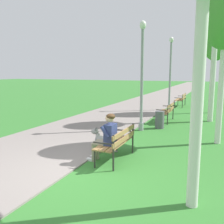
% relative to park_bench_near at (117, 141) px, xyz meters
% --- Properties ---
extents(ground_plane, '(120.00, 120.00, 0.00)m').
position_rel_park_bench_near_xyz_m(ground_plane, '(-0.50, -1.16, -0.51)').
color(ground_plane, '#33752D').
extents(paved_path, '(3.78, 60.00, 0.04)m').
position_rel_park_bench_near_xyz_m(paved_path, '(-2.55, 22.84, -0.49)').
color(paved_path, gray).
rests_on(paved_path, ground).
extents(park_bench_near, '(0.55, 1.50, 0.85)m').
position_rel_park_bench_near_xyz_m(park_bench_near, '(0.00, 0.00, 0.00)').
color(park_bench_near, olive).
rests_on(park_bench_near, ground).
extents(park_bench_mid, '(0.55, 1.50, 0.85)m').
position_rel_park_bench_near_xyz_m(park_bench_mid, '(0.16, 5.57, 0.00)').
color(park_bench_mid, olive).
rests_on(park_bench_mid, ground).
extents(park_bench_far, '(0.55, 1.50, 0.85)m').
position_rel_park_bench_near_xyz_m(park_bench_far, '(0.03, 11.07, 0.00)').
color(park_bench_far, olive).
rests_on(park_bench_far, ground).
extents(person_seated_on_near_bench, '(0.74, 0.49, 1.25)m').
position_rel_park_bench_near_xyz_m(person_seated_on_near_bench, '(-0.21, -0.22, 0.17)').
color(person_seated_on_near_bench, gray).
rests_on(person_seated_on_near_bench, ground).
extents(dog_grey, '(0.83, 0.32, 0.71)m').
position_rel_park_bench_near_xyz_m(dog_grey, '(-0.67, 0.53, -0.25)').
color(dog_grey, gray).
rests_on(dog_grey, ground).
extents(lamp_post_near, '(0.24, 0.24, 4.11)m').
position_rel_park_bench_near_xyz_m(lamp_post_near, '(-0.41, 3.45, 1.62)').
color(lamp_post_near, gray).
rests_on(lamp_post_near, ground).
extents(lamp_post_mid, '(0.24, 0.24, 4.23)m').
position_rel_park_bench_near_xyz_m(lamp_post_mid, '(-0.38, 9.06, 1.68)').
color(lamp_post_mid, gray).
rests_on(lamp_post_mid, ground).
extents(birch_tree_third, '(1.55, 1.63, 6.47)m').
position_rel_park_bench_near_xyz_m(birch_tree_third, '(2.00, 6.44, 4.76)').
color(birch_tree_third, silver).
rests_on(birch_tree_third, ground).
extents(birch_tree_fourth, '(1.66, 1.62, 5.86)m').
position_rel_park_bench_near_xyz_m(birch_tree_fourth, '(2.00, 9.11, 3.81)').
color(birch_tree_fourth, silver).
rests_on(birch_tree_fourth, ground).
extents(litter_bin, '(0.36, 0.36, 0.70)m').
position_rel_park_bench_near_xyz_m(litter_bin, '(0.18, 4.08, -0.16)').
color(litter_bin, '#515156').
rests_on(litter_bin, ground).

